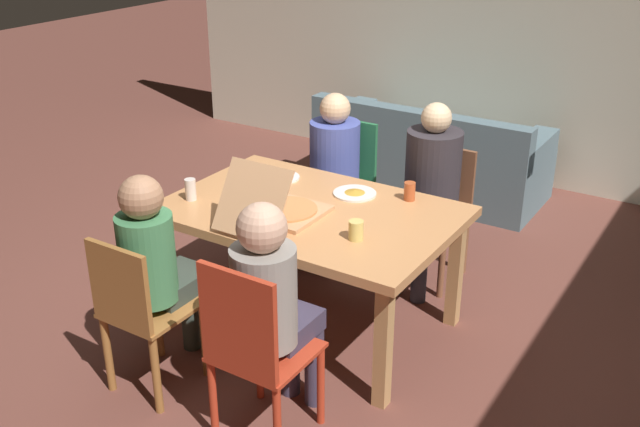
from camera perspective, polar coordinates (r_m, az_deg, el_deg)
The scene contains 18 objects.
ground_plane at distance 4.55m, azimuth -0.68°, elevation -8.39°, with size 20.00×20.00×0.00m, color brown.
back_wall at distance 6.64m, azimuth 14.05°, elevation 14.61°, with size 6.49×0.12×2.83m, color beige.
dining_table at distance 4.22m, azimuth -0.73°, elevation -0.60°, with size 1.63×1.10×0.76m.
chair_0 at distance 3.84m, azimuth -13.73°, elevation -7.34°, with size 0.40×0.43×0.89m.
person_0 at distance 3.83m, azimuth -12.38°, elevation -3.69°, with size 0.28×0.53×1.19m.
chair_1 at distance 5.21m, azimuth 1.64°, elevation 2.38°, with size 0.45×0.43×0.95m.
person_1 at distance 5.03m, azimuth 0.83°, elevation 3.85°, with size 0.34×0.52×1.18m.
chair_2 at distance 4.94m, azimuth 8.94°, elevation 0.48°, with size 0.43×0.45×0.87m.
person_2 at distance 4.74m, azimuth 8.43°, elevation 2.48°, with size 0.36×0.54×1.22m.
chair_3 at distance 3.39m, azimuth -5.20°, elevation -10.31°, with size 0.43×0.42×0.97m.
person_3 at distance 3.40m, azimuth -3.74°, elevation -6.61°, with size 0.30×0.50×1.21m.
pizza_box_0 at distance 4.06m, azimuth -3.12°, elevation 0.34°, with size 0.40×0.61×0.36m.
plate_0 at distance 4.38m, azimuth 2.70°, elevation 1.61°, with size 0.26×0.26×0.03m.
plate_1 at distance 4.62m, azimuth -3.02°, elevation 2.86°, with size 0.23×0.23×0.03m.
drinking_glass_0 at distance 4.31m, azimuth 6.95°, elevation 1.72°, with size 0.07×0.07×0.11m, color #BF532A.
drinking_glass_1 at distance 3.81m, azimuth 2.80°, elevation -1.30°, with size 0.08×0.08×0.10m, color #DEC568.
drinking_glass_2 at distance 4.34m, azimuth -9.99°, elevation 1.84°, with size 0.06×0.06×0.13m, color silver.
couch at distance 6.36m, azimuth 8.43°, elevation 4.11°, with size 1.90×0.84×0.80m.
Camera 1 is at (2.09, -3.20, 2.46)m, focal length 41.33 mm.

